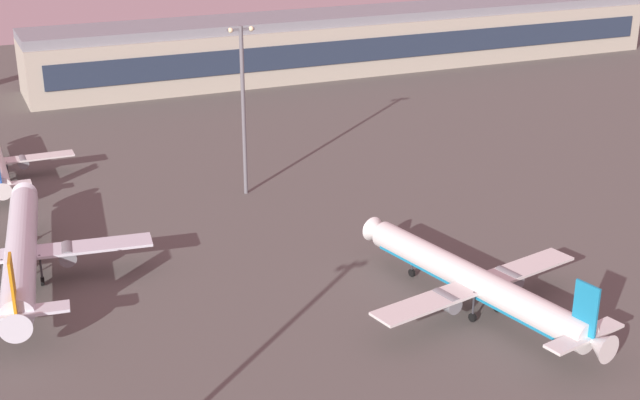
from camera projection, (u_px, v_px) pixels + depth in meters
ground_plane at (465, 292)px, 117.83m from camera, size 416.00×416.00×0.00m
terminal_building at (361, 40)px, 244.76m from camera, size 183.77×22.40×16.40m
airplane_taxiway_distant at (476, 282)px, 111.42m from camera, size 32.73×41.82×10.79m
airplane_near_gate at (21, 252)px, 119.38m from camera, size 35.80×45.86×11.77m
apron_light_central at (243, 102)px, 147.36m from camera, size 4.80×0.90×29.47m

